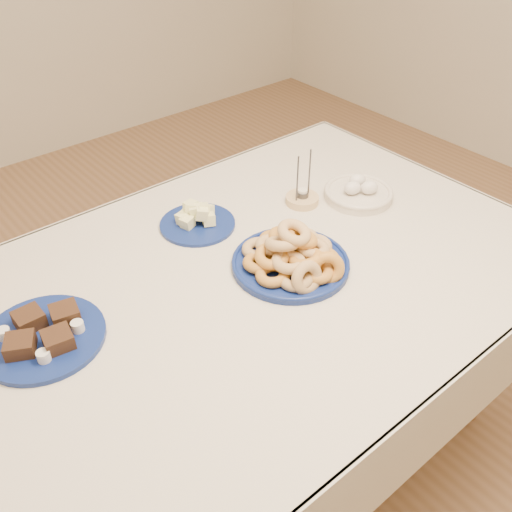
{
  "coord_description": "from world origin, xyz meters",
  "views": [
    {
      "loc": [
        -0.71,
        -0.9,
        1.69
      ],
      "look_at": [
        0.0,
        -0.05,
        0.85
      ],
      "focal_mm": 40.0,
      "sensor_mm": 36.0,
      "label": 1
    }
  ],
  "objects_px": {
    "donut_platter": "(292,257)",
    "candle_holder": "(302,198)",
    "brownie_plate": "(43,335)",
    "dining_table": "(244,308)",
    "egg_bowl": "(359,192)",
    "melon_plate": "(197,219)"
  },
  "relations": [
    {
      "from": "brownie_plate",
      "to": "egg_bowl",
      "type": "bearing_deg",
      "value": -2.4
    },
    {
      "from": "donut_platter",
      "to": "brownie_plate",
      "type": "xyz_separation_m",
      "value": [
        -0.61,
        0.17,
        -0.02
      ]
    },
    {
      "from": "dining_table",
      "to": "melon_plate",
      "type": "bearing_deg",
      "value": 80.3
    },
    {
      "from": "dining_table",
      "to": "donut_platter",
      "type": "relative_size",
      "value": 4.54
    },
    {
      "from": "brownie_plate",
      "to": "egg_bowl",
      "type": "height_order",
      "value": "egg_bowl"
    },
    {
      "from": "candle_holder",
      "to": "egg_bowl",
      "type": "bearing_deg",
      "value": -31.69
    },
    {
      "from": "brownie_plate",
      "to": "candle_holder",
      "type": "height_order",
      "value": "candle_holder"
    },
    {
      "from": "brownie_plate",
      "to": "egg_bowl",
      "type": "distance_m",
      "value": 1.01
    },
    {
      "from": "donut_platter",
      "to": "egg_bowl",
      "type": "distance_m",
      "value": 0.41
    },
    {
      "from": "brownie_plate",
      "to": "candle_holder",
      "type": "distance_m",
      "value": 0.86
    },
    {
      "from": "donut_platter",
      "to": "brownie_plate",
      "type": "height_order",
      "value": "donut_platter"
    },
    {
      "from": "melon_plate",
      "to": "brownie_plate",
      "type": "distance_m",
      "value": 0.56
    },
    {
      "from": "brownie_plate",
      "to": "candle_holder",
      "type": "xyz_separation_m",
      "value": [
        0.86,
        0.05,
        0.0
      ]
    },
    {
      "from": "dining_table",
      "to": "donut_platter",
      "type": "height_order",
      "value": "donut_platter"
    },
    {
      "from": "dining_table",
      "to": "candle_holder",
      "type": "xyz_separation_m",
      "value": [
        0.37,
        0.17,
        0.12
      ]
    },
    {
      "from": "candle_holder",
      "to": "egg_bowl",
      "type": "relative_size",
      "value": 0.61
    },
    {
      "from": "dining_table",
      "to": "brownie_plate",
      "type": "relative_size",
      "value": 4.75
    },
    {
      "from": "donut_platter",
      "to": "candle_holder",
      "type": "bearing_deg",
      "value": 41.85
    },
    {
      "from": "dining_table",
      "to": "egg_bowl",
      "type": "bearing_deg",
      "value": 8.18
    },
    {
      "from": "candle_holder",
      "to": "egg_bowl",
      "type": "xyz_separation_m",
      "value": [
        0.15,
        -0.09,
        0.01
      ]
    },
    {
      "from": "dining_table",
      "to": "egg_bowl",
      "type": "relative_size",
      "value": 6.07
    },
    {
      "from": "candle_holder",
      "to": "brownie_plate",
      "type": "bearing_deg",
      "value": -176.56
    }
  ]
}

